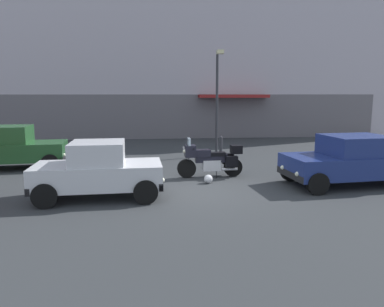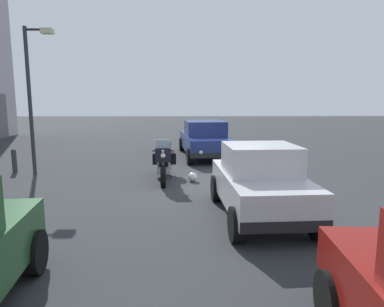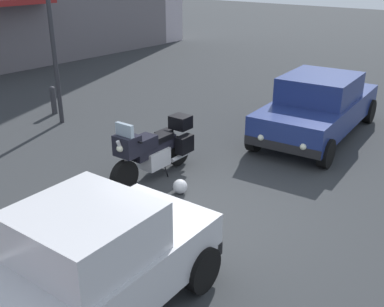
% 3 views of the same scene
% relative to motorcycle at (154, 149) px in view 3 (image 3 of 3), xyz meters
% --- Properties ---
extents(ground_plane, '(80.00, 80.00, 0.00)m').
position_rel_motorcycle_xyz_m(ground_plane, '(-0.71, -1.71, -0.62)').
color(ground_plane, '#2D3033').
extents(motorcycle, '(2.26, 0.77, 1.36)m').
position_rel_motorcycle_xyz_m(motorcycle, '(0.00, 0.00, 0.00)').
color(motorcycle, black).
rests_on(motorcycle, ground).
extents(helmet, '(0.28, 0.28, 0.28)m').
position_rel_motorcycle_xyz_m(helmet, '(-0.23, -0.88, -0.48)').
color(helmet, silver).
rests_on(helmet, ground).
extents(car_sedan_far, '(4.69, 2.30, 1.56)m').
position_rel_motorcycle_xyz_m(car_sedan_far, '(4.35, -1.50, 0.16)').
color(car_sedan_far, navy).
rests_on(car_sedan_far, ground).
extents(car_compact_side, '(3.54, 1.86, 1.56)m').
position_rel_motorcycle_xyz_m(car_compact_side, '(-3.44, -2.23, 0.15)').
color(car_compact_side, silver).
rests_on(car_compact_side, ground).
extents(streetlamp_curbside, '(0.28, 0.94, 4.75)m').
position_rel_motorcycle_xyz_m(streetlamp_curbside, '(0.90, 4.22, 2.27)').
color(streetlamp_curbside, '#2D2D33').
rests_on(streetlamp_curbside, ground).
extents(bollard_curbside, '(0.16, 0.16, 0.81)m').
position_rel_motorcycle_xyz_m(bollard_curbside, '(1.26, 5.20, -0.19)').
color(bollard_curbside, '#333338').
rests_on(bollard_curbside, ground).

